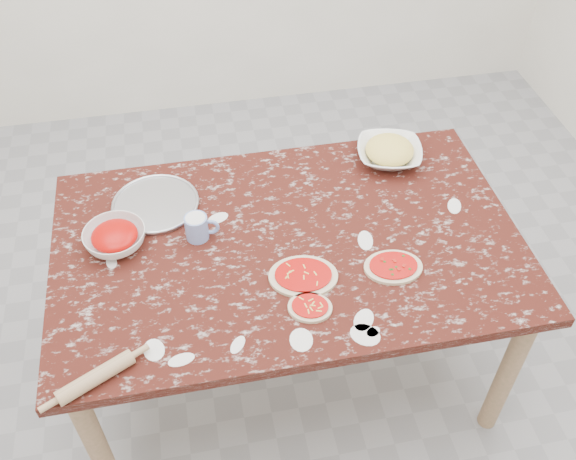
# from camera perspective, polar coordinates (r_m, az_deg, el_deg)

# --- Properties ---
(ground) EXTENTS (4.00, 4.00, 0.00)m
(ground) POSITION_cam_1_polar(r_m,az_deg,el_deg) (2.77, -0.00, -11.75)
(ground) COLOR gray
(worktable) EXTENTS (1.60, 1.00, 0.75)m
(worktable) POSITION_cam_1_polar(r_m,az_deg,el_deg) (2.24, -0.00, -2.40)
(worktable) COLOR #37120C
(worktable) RESTS_ON ground
(pizza_tray) EXTENTS (0.35, 0.35, 0.01)m
(pizza_tray) POSITION_cam_1_polar(r_m,az_deg,el_deg) (2.35, -11.82, 2.26)
(pizza_tray) COLOR #B2B2B7
(pizza_tray) RESTS_ON worktable
(sauce_bowl) EXTENTS (0.24, 0.24, 0.07)m
(sauce_bowl) POSITION_cam_1_polar(r_m,az_deg,el_deg) (2.22, -15.27, -0.73)
(sauce_bowl) COLOR white
(sauce_bowl) RESTS_ON worktable
(cheese_bowl) EXTENTS (0.30, 0.30, 0.06)m
(cheese_bowl) POSITION_cam_1_polar(r_m,az_deg,el_deg) (2.51, 9.08, 6.81)
(cheese_bowl) COLOR white
(cheese_bowl) RESTS_ON worktable
(flour_mug) EXTENTS (0.12, 0.08, 0.09)m
(flour_mug) POSITION_cam_1_polar(r_m,az_deg,el_deg) (2.18, -8.13, 0.26)
(flour_mug) COLOR #7991D0
(flour_mug) RESTS_ON worktable
(pizza_left) EXTENTS (0.25, 0.21, 0.02)m
(pizza_left) POSITION_cam_1_polar(r_m,az_deg,el_deg) (2.06, 1.38, -4.17)
(pizza_left) COLOR beige
(pizza_left) RESTS_ON worktable
(pizza_mid) EXTENTS (0.17, 0.15, 0.02)m
(pizza_mid) POSITION_cam_1_polar(r_m,az_deg,el_deg) (1.98, 1.99, -6.97)
(pizza_mid) COLOR beige
(pizza_mid) RESTS_ON worktable
(pizza_right) EXTENTS (0.21, 0.16, 0.02)m
(pizza_right) POSITION_cam_1_polar(r_m,az_deg,el_deg) (2.11, 9.44, -3.29)
(pizza_right) COLOR beige
(pizza_right) RESTS_ON worktable
(rolling_pin) EXTENTS (0.22, 0.15, 0.05)m
(rolling_pin) POSITION_cam_1_polar(r_m,az_deg,el_deg) (1.90, -16.91, -12.56)
(rolling_pin) COLOR tan
(rolling_pin) RESTS_ON worktable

